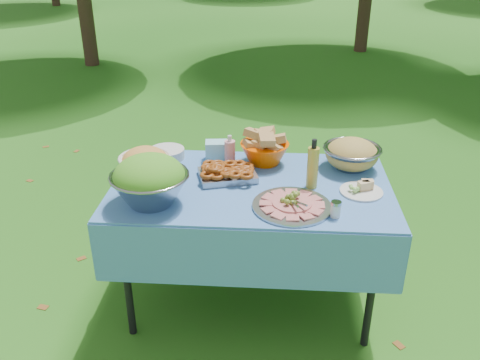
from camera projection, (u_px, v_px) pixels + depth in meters
The scene contains 14 objects.
ground at pixel (250, 299), 3.01m from camera, with size 80.00×80.00×0.00m, color #0B390A.
picnic_table at pixel (251, 245), 2.84m from camera, with size 1.46×0.86×0.76m, color #81ADF9.
salad_bowl at pixel (150, 180), 2.43m from camera, with size 0.38×0.38×0.25m, color gray, non-canonical shape.
pasta_bowl_white at pixel (145, 161), 2.74m from camera, with size 0.28×0.28×0.15m, color silver, non-canonical shape.
plate_stack at pixel (167, 153), 2.96m from camera, with size 0.20×0.20×0.06m, color silver.
wipes_box at pixel (216, 151), 2.93m from camera, with size 0.12×0.09×0.11m, color #92E3F7.
sanitizer_bottle at pixel (230, 150), 2.86m from camera, with size 0.06×0.06×0.18m, color pink.
bread_bowl at pixel (265, 148), 2.87m from camera, with size 0.28×0.28×0.18m, color #F25200, non-canonical shape.
pasta_bowl_steel at pixel (352, 154), 2.82m from camera, with size 0.32×0.32×0.17m, color gray, non-canonical shape.
fried_tray at pixel (228, 172), 2.72m from camera, with size 0.30×0.21×0.07m, color #A3A2A7.
charcuterie_platter at pixel (292, 199), 2.43m from camera, with size 0.38×0.38×0.09m, color #A0A2A6.
oil_bottle at pixel (313, 164), 2.58m from camera, with size 0.06×0.06×0.27m, color gold.
cheese_plate at pixel (362, 187), 2.58m from camera, with size 0.22×0.22×0.06m, color silver.
shaker at pixel (336, 209), 2.35m from camera, with size 0.05×0.05×0.08m, color silver.
Camera 1 is at (0.10, -2.37, 1.98)m, focal length 38.00 mm.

